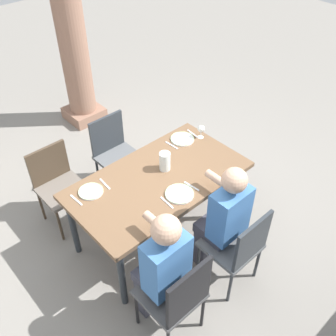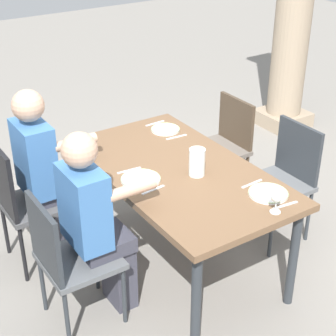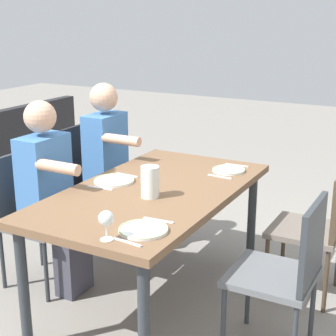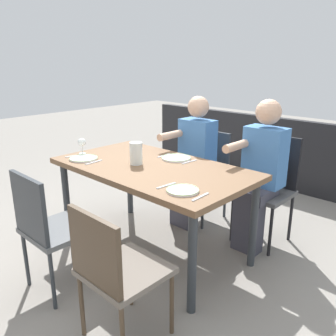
{
  "view_description": "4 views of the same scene",
  "coord_description": "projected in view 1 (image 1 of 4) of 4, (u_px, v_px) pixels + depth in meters",
  "views": [
    {
      "loc": [
        -1.7,
        -1.99,
        3.15
      ],
      "look_at": [
        0.1,
        -0.02,
        0.86
      ],
      "focal_mm": 41.18,
      "sensor_mm": 36.0,
      "label": 1
    },
    {
      "loc": [
        2.6,
        -1.79,
        2.5
      ],
      "look_at": [
        -0.03,
        -0.06,
        0.79
      ],
      "focal_mm": 58.0,
      "sensor_mm": 36.0,
      "label": 2
    },
    {
      "loc": [
        2.6,
        1.51,
        1.81
      ],
      "look_at": [
        -0.09,
        0.06,
        0.89
      ],
      "focal_mm": 56.1,
      "sensor_mm": 36.0,
      "label": 3
    },
    {
      "loc": [
        -1.98,
        1.91,
        1.62
      ],
      "look_at": [
        -0.14,
        -0.04,
        0.78
      ],
      "focal_mm": 37.58,
      "sensor_mm": 36.0,
      "label": 4
    }
  ],
  "objects": [
    {
      "name": "ground_plane",
      "position": [
        160.0,
        233.0,
        4.03
      ],
      "size": [
        16.0,
        16.0,
        0.0
      ],
      "primitive_type": "plane",
      "color": "gray"
    },
    {
      "name": "dining_table",
      "position": [
        159.0,
        184.0,
        3.58
      ],
      "size": [
        1.66,
        0.92,
        0.78
      ],
      "color": "brown",
      "rests_on": "ground"
    },
    {
      "name": "chair_west_north",
      "position": [
        58.0,
        182.0,
        3.89
      ],
      "size": [
        0.44,
        0.44,
        0.86
      ],
      "color": "#6A6158",
      "rests_on": "ground"
    },
    {
      "name": "chair_west_south",
      "position": [
        177.0,
        295.0,
        2.88
      ],
      "size": [
        0.44,
        0.44,
        0.96
      ],
      "color": "#4F4F50",
      "rests_on": "ground"
    },
    {
      "name": "chair_mid_north",
      "position": [
        115.0,
        150.0,
        4.25
      ],
      "size": [
        0.44,
        0.44,
        0.9
      ],
      "color": "#5B5E61",
      "rests_on": "ground"
    },
    {
      "name": "chair_mid_south",
      "position": [
        239.0,
        245.0,
        3.27
      ],
      "size": [
        0.44,
        0.44,
        0.9
      ],
      "color": "#5B5E61",
      "rests_on": "ground"
    },
    {
      "name": "diner_woman_green",
      "position": [
        222.0,
        219.0,
        3.28
      ],
      "size": [
        0.35,
        0.49,
        1.28
      ],
      "color": "#3F3F4C",
      "rests_on": "ground"
    },
    {
      "name": "diner_man_white",
      "position": [
        161.0,
        268.0,
        2.88
      ],
      "size": [
        0.35,
        0.5,
        1.3
      ],
      "color": "#3F3F4C",
      "rests_on": "ground"
    },
    {
      "name": "stone_column_centre",
      "position": [
        68.0,
        14.0,
        4.71
      ],
      "size": [
        0.49,
        0.49,
        3.05
      ],
      "color": "#936B56",
      "rests_on": "ground"
    },
    {
      "name": "plate_0",
      "position": [
        91.0,
        191.0,
        3.38
      ],
      "size": [
        0.22,
        0.22,
        0.02
      ],
      "color": "white",
      "rests_on": "dining_table"
    },
    {
      "name": "fork_0",
      "position": [
        76.0,
        200.0,
        3.31
      ],
      "size": [
        0.02,
        0.17,
        0.01
      ],
      "primitive_type": "cube",
      "rotation": [
        0.0,
        0.0,
        0.04
      ],
      "color": "silver",
      "rests_on": "dining_table"
    },
    {
      "name": "spoon_0",
      "position": [
        105.0,
        184.0,
        3.46
      ],
      "size": [
        0.03,
        0.17,
        0.01
      ],
      "primitive_type": "cube",
      "rotation": [
        0.0,
        0.0,
        -0.08
      ],
      "color": "silver",
      "rests_on": "dining_table"
    },
    {
      "name": "plate_1",
      "position": [
        180.0,
        194.0,
        3.36
      ],
      "size": [
        0.26,
        0.26,
        0.02
      ],
      "color": "white",
      "rests_on": "dining_table"
    },
    {
      "name": "fork_1",
      "position": [
        167.0,
        203.0,
        3.29
      ],
      "size": [
        0.03,
        0.17,
        0.01
      ],
      "primitive_type": "cube",
      "rotation": [
        0.0,
        0.0,
        -0.07
      ],
      "color": "silver",
      "rests_on": "dining_table"
    },
    {
      "name": "spoon_1",
      "position": [
        192.0,
        186.0,
        3.44
      ],
      "size": [
        0.03,
        0.17,
        0.01
      ],
      "primitive_type": "cube",
      "rotation": [
        0.0,
        0.0,
        0.1
      ],
      "color": "silver",
      "rests_on": "dining_table"
    },
    {
      "name": "plate_2",
      "position": [
        182.0,
        139.0,
        3.97
      ],
      "size": [
        0.25,
        0.25,
        0.02
      ],
      "color": "white",
      "rests_on": "dining_table"
    },
    {
      "name": "wine_glass_2",
      "position": [
        201.0,
        129.0,
        3.94
      ],
      "size": [
        0.07,
        0.07,
        0.15
      ],
      "color": "white",
      "rests_on": "dining_table"
    },
    {
      "name": "fork_2",
      "position": [
        172.0,
        145.0,
        3.9
      ],
      "size": [
        0.03,
        0.17,
        0.01
      ],
      "primitive_type": "cube",
      "rotation": [
        0.0,
        0.0,
        0.06
      ],
      "color": "silver",
      "rests_on": "dining_table"
    },
    {
      "name": "spoon_2",
      "position": [
        193.0,
        134.0,
        4.05
      ],
      "size": [
        0.04,
        0.17,
        0.01
      ],
      "primitive_type": "cube",
      "rotation": [
        0.0,
        0.0,
        -0.12
      ],
      "color": "silver",
      "rests_on": "dining_table"
    },
    {
      "name": "water_pitcher",
      "position": [
        165.0,
        162.0,
        3.57
      ],
      "size": [
        0.11,
        0.11,
        0.18
      ],
      "color": "white",
      "rests_on": "dining_table"
    }
  ]
}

